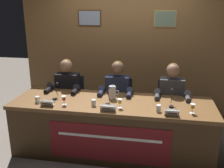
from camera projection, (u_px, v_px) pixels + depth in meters
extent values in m
plane|color=#70665B|center=(112.00, 150.00, 3.76)|extent=(12.00, 12.00, 0.00)
cube|color=brown|center=(126.00, 46.00, 4.79)|extent=(3.95, 0.12, 2.60)
cube|color=#4C3319|center=(90.00, 18.00, 4.70)|extent=(0.43, 0.02, 0.29)
cube|color=#8C99AD|center=(89.00, 18.00, 4.69)|extent=(0.39, 0.01, 0.25)
cube|color=tan|center=(165.00, 19.00, 4.47)|extent=(0.38, 0.02, 0.29)
cube|color=slate|center=(165.00, 19.00, 4.46)|extent=(0.34, 0.01, 0.25)
cube|color=brown|center=(112.00, 103.00, 3.54)|extent=(2.75, 0.86, 0.05)
cube|color=#402A16|center=(106.00, 143.00, 3.26)|extent=(2.69, 0.04, 0.71)
cube|color=#402A16|center=(26.00, 121.00, 3.88)|extent=(0.08, 0.78, 0.71)
cube|color=#402A16|center=(210.00, 136.00, 3.43)|extent=(0.08, 0.78, 0.71)
cube|color=maroon|center=(109.00, 144.00, 3.24)|extent=(1.55, 0.01, 0.51)
cube|color=white|center=(109.00, 138.00, 3.21)|extent=(1.32, 0.00, 0.04)
cylinder|color=black|center=(71.00, 128.00, 4.39)|extent=(0.44, 0.44, 0.02)
cylinder|color=black|center=(70.00, 117.00, 4.33)|extent=(0.05, 0.05, 0.40)
cube|color=#232328|center=(69.00, 105.00, 4.26)|extent=(0.44, 0.44, 0.03)
cube|color=#232328|center=(73.00, 88.00, 4.38)|extent=(0.40, 0.05, 0.44)
cylinder|color=black|center=(56.00, 125.00, 4.02)|extent=(0.10, 0.10, 0.45)
cylinder|color=black|center=(69.00, 126.00, 3.98)|extent=(0.10, 0.10, 0.45)
cylinder|color=black|center=(59.00, 105.00, 4.07)|extent=(0.13, 0.34, 0.13)
cylinder|color=black|center=(71.00, 106.00, 4.04)|extent=(0.13, 0.34, 0.13)
cube|color=black|center=(68.00, 88.00, 4.15)|extent=(0.36, 0.20, 0.48)
sphere|color=#8E664C|center=(66.00, 66.00, 4.02)|extent=(0.19, 0.19, 0.19)
sphere|color=#593819|center=(66.00, 64.00, 4.03)|extent=(0.17, 0.17, 0.17)
cylinder|color=black|center=(53.00, 88.00, 4.08)|extent=(0.09, 0.30, 0.25)
cylinder|color=black|center=(78.00, 89.00, 4.01)|extent=(0.09, 0.30, 0.25)
cylinder|color=black|center=(49.00, 90.00, 3.92)|extent=(0.07, 0.24, 0.07)
cylinder|color=black|center=(75.00, 91.00, 3.85)|extent=(0.07, 0.24, 0.07)
cube|color=white|center=(47.00, 104.00, 3.34)|extent=(0.18, 0.03, 0.08)
cube|color=white|center=(48.00, 103.00, 3.37)|extent=(0.18, 0.03, 0.08)
cube|color=black|center=(46.00, 104.00, 3.34)|extent=(0.12, 0.01, 0.01)
cylinder|color=white|center=(64.00, 105.00, 3.41)|extent=(0.06, 0.06, 0.00)
cylinder|color=white|center=(64.00, 103.00, 3.40)|extent=(0.01, 0.01, 0.05)
cone|color=white|center=(64.00, 98.00, 3.38)|extent=(0.06, 0.06, 0.06)
cylinder|color=#B21E2D|center=(64.00, 99.00, 3.38)|extent=(0.04, 0.04, 0.04)
cylinder|color=silver|center=(37.00, 100.00, 3.48)|extent=(0.06, 0.06, 0.08)
cylinder|color=silver|center=(37.00, 101.00, 3.48)|extent=(0.05, 0.05, 0.05)
cylinder|color=black|center=(55.00, 99.00, 3.59)|extent=(0.06, 0.06, 0.02)
cylinder|color=black|center=(56.00, 91.00, 3.62)|extent=(0.01, 0.13, 0.18)
sphere|color=#2D2D2D|center=(57.00, 83.00, 3.66)|extent=(0.03, 0.03, 0.03)
cylinder|color=black|center=(118.00, 132.00, 4.25)|extent=(0.44, 0.44, 0.02)
cylinder|color=black|center=(118.00, 120.00, 4.19)|extent=(0.05, 0.05, 0.40)
cube|color=#232328|center=(118.00, 108.00, 4.13)|extent=(0.44, 0.44, 0.03)
cube|color=#232328|center=(120.00, 90.00, 4.24)|extent=(0.40, 0.05, 0.44)
cylinder|color=black|center=(108.00, 130.00, 3.88)|extent=(0.10, 0.10, 0.45)
cylinder|color=black|center=(121.00, 131.00, 3.84)|extent=(0.10, 0.10, 0.45)
cylinder|color=black|center=(109.00, 109.00, 3.94)|extent=(0.13, 0.34, 0.13)
cylinder|color=black|center=(122.00, 110.00, 3.90)|extent=(0.13, 0.34, 0.13)
cube|color=#1E2338|center=(118.00, 91.00, 4.01)|extent=(0.36, 0.20, 0.48)
sphere|color=brown|center=(118.00, 68.00, 3.88)|extent=(0.19, 0.19, 0.19)
sphere|color=#593819|center=(118.00, 67.00, 3.89)|extent=(0.17, 0.17, 0.17)
cylinder|color=#1E2338|center=(103.00, 91.00, 3.94)|extent=(0.09, 0.30, 0.25)
cylinder|color=#1E2338|center=(130.00, 92.00, 3.87)|extent=(0.09, 0.30, 0.25)
cylinder|color=#1E2338|center=(101.00, 93.00, 3.79)|extent=(0.07, 0.24, 0.07)
cylinder|color=#1E2338|center=(129.00, 94.00, 3.71)|extent=(0.07, 0.24, 0.07)
cube|color=white|center=(108.00, 109.00, 3.18)|extent=(0.20, 0.03, 0.08)
cube|color=white|center=(108.00, 108.00, 3.21)|extent=(0.20, 0.03, 0.08)
cube|color=black|center=(108.00, 109.00, 3.18)|extent=(0.14, 0.01, 0.01)
cylinder|color=white|center=(120.00, 108.00, 3.30)|extent=(0.06, 0.06, 0.00)
cylinder|color=white|center=(120.00, 106.00, 3.29)|extent=(0.01, 0.01, 0.05)
cone|color=white|center=(120.00, 101.00, 3.28)|extent=(0.06, 0.06, 0.06)
cylinder|color=yellow|center=(120.00, 102.00, 3.28)|extent=(0.04, 0.04, 0.04)
cylinder|color=silver|center=(94.00, 103.00, 3.36)|extent=(0.06, 0.06, 0.08)
cylinder|color=silver|center=(94.00, 104.00, 3.37)|extent=(0.05, 0.05, 0.05)
cylinder|color=black|center=(108.00, 104.00, 3.40)|extent=(0.06, 0.06, 0.02)
cylinder|color=black|center=(108.00, 95.00, 3.43)|extent=(0.01, 0.13, 0.18)
sphere|color=#2D2D2D|center=(109.00, 88.00, 3.47)|extent=(0.03, 0.03, 0.03)
cylinder|color=black|center=(168.00, 136.00, 4.11)|extent=(0.44, 0.44, 0.02)
cylinder|color=black|center=(169.00, 124.00, 4.05)|extent=(0.05, 0.05, 0.40)
cube|color=#232328|center=(170.00, 112.00, 3.99)|extent=(0.44, 0.44, 0.03)
cube|color=#232328|center=(170.00, 93.00, 4.11)|extent=(0.40, 0.05, 0.44)
cylinder|color=black|center=(163.00, 134.00, 3.74)|extent=(0.10, 0.10, 0.45)
cylinder|color=black|center=(177.00, 135.00, 3.70)|extent=(0.10, 0.10, 0.45)
cylinder|color=black|center=(164.00, 113.00, 3.80)|extent=(0.13, 0.34, 0.13)
cylinder|color=black|center=(178.00, 114.00, 3.76)|extent=(0.13, 0.34, 0.13)
cube|color=#38383D|center=(171.00, 94.00, 3.87)|extent=(0.36, 0.20, 0.48)
sphere|color=#8E664C|center=(173.00, 70.00, 3.74)|extent=(0.19, 0.19, 0.19)
sphere|color=#593819|center=(173.00, 69.00, 3.75)|extent=(0.17, 0.17, 0.17)
cylinder|color=#38383D|center=(157.00, 94.00, 3.80)|extent=(0.09, 0.30, 0.25)
cylinder|color=#38383D|center=(186.00, 96.00, 3.73)|extent=(0.09, 0.30, 0.25)
cylinder|color=#38383D|center=(157.00, 96.00, 3.65)|extent=(0.07, 0.24, 0.07)
cylinder|color=#38383D|center=(188.00, 98.00, 3.58)|extent=(0.07, 0.24, 0.07)
cube|color=white|center=(172.00, 113.00, 3.05)|extent=(0.17, 0.03, 0.08)
cube|color=white|center=(172.00, 112.00, 3.08)|extent=(0.17, 0.03, 0.08)
cube|color=black|center=(172.00, 113.00, 3.04)|extent=(0.12, 0.01, 0.01)
cylinder|color=white|center=(192.00, 113.00, 3.14)|extent=(0.06, 0.06, 0.00)
cylinder|color=white|center=(192.00, 111.00, 3.13)|extent=(0.01, 0.01, 0.05)
cone|color=white|center=(193.00, 106.00, 3.11)|extent=(0.06, 0.06, 0.06)
cylinder|color=orange|center=(193.00, 107.00, 3.12)|extent=(0.04, 0.04, 0.04)
cylinder|color=silver|center=(158.00, 108.00, 3.18)|extent=(0.06, 0.06, 0.08)
cylinder|color=silver|center=(158.00, 110.00, 3.19)|extent=(0.05, 0.05, 0.05)
cylinder|color=black|center=(171.00, 107.00, 3.32)|extent=(0.06, 0.06, 0.02)
cylinder|color=black|center=(172.00, 98.00, 3.35)|extent=(0.01, 0.13, 0.18)
sphere|color=#2D2D2D|center=(172.00, 90.00, 3.38)|extent=(0.03, 0.03, 0.03)
cylinder|color=silver|center=(112.00, 93.00, 3.60)|extent=(0.10, 0.10, 0.18)
cylinder|color=silver|center=(112.00, 86.00, 3.57)|extent=(0.09, 0.08, 0.01)
sphere|color=silver|center=(112.00, 85.00, 3.56)|extent=(0.02, 0.02, 0.02)
torus|color=silver|center=(117.00, 93.00, 3.58)|extent=(0.07, 0.01, 0.07)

